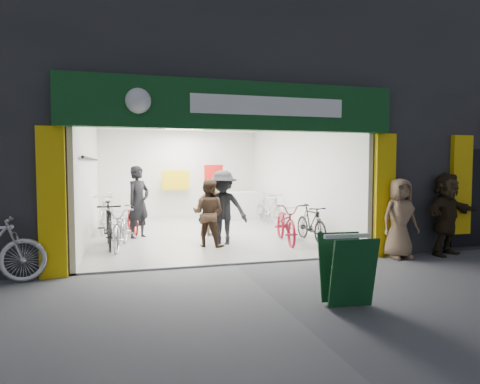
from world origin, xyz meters
name	(u,v)px	position (x,y,z in m)	size (l,w,h in m)	color
ground	(235,265)	(0.00, 0.00, 0.00)	(60.00, 60.00, 0.00)	#56565B
building	(222,87)	(0.91, 4.99, 4.31)	(17.00, 10.27, 8.00)	#232326
bike_left_front	(122,228)	(-2.12, 2.25, 0.50)	(0.66, 1.90, 1.00)	#A4A4A9
bike_left_midfront	(109,225)	(-2.40, 2.39, 0.55)	(0.52, 1.84, 1.10)	black
bike_left_midback	(133,218)	(-1.80, 4.59, 0.43)	(0.57, 1.64, 0.86)	maroon
bike_left_back	(107,213)	(-2.50, 4.77, 0.58)	(0.55, 1.93, 1.16)	silver
bike_right_front	(311,223)	(2.50, 1.93, 0.47)	(0.45, 1.58, 0.95)	black
bike_right_mid	(286,223)	(1.80, 1.85, 0.51)	(0.67, 1.94, 1.02)	maroon
bike_right_back	(269,209)	(2.50, 5.07, 0.54)	(0.50, 1.78, 1.07)	#B1B1B6
customer_a	(138,203)	(-1.68, 3.52, 0.96)	(0.70, 0.46, 1.92)	black
customer_b	(208,214)	(-0.15, 1.88, 0.81)	(0.78, 0.61, 1.61)	#3B271A
customer_c	(223,208)	(0.24, 2.04, 0.91)	(1.17, 0.67, 1.81)	black
customer_d	(213,208)	(0.26, 3.24, 0.79)	(0.93, 0.39, 1.59)	#977E58
pedestrian_near	(400,218)	(3.47, -0.30, 0.83)	(0.82, 0.53, 1.67)	#87694E
pedestrian_far	(446,214)	(4.62, -0.30, 0.89)	(1.66, 0.53, 1.79)	#312516
sandwich_board	(347,268)	(0.85, -2.75, 0.53)	(0.67, 0.69, 0.97)	#0F3E1B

